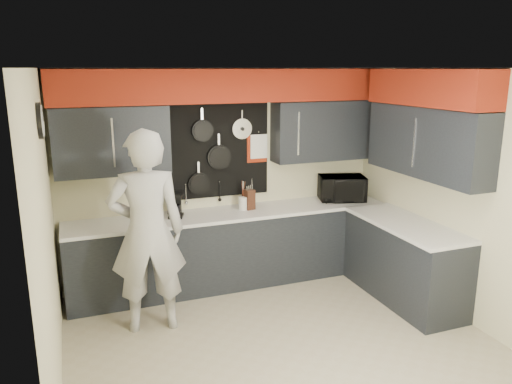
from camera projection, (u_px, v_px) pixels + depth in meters
name	position (u px, v px, depth m)	size (l,w,h in m)	color
ground	(279.00, 340.00, 4.91)	(4.00, 4.00, 0.00)	tan
back_wall_assembly	(228.00, 119.00, 5.88)	(4.00, 0.36, 2.60)	beige
right_wall_assembly	(431.00, 131.00, 5.32)	(0.36, 3.50, 2.60)	beige
left_wall_assembly	(47.00, 234.00, 3.91)	(0.05, 3.50, 2.60)	beige
base_cabinets	(280.00, 251.00, 5.99)	(3.95, 2.20, 0.92)	black
microwave	(342.00, 188.00, 6.49)	(0.58, 0.39, 0.32)	black
knife_block	(249.00, 199.00, 6.08)	(0.11, 0.11, 0.24)	#391C12
utensil_crock	(244.00, 203.00, 6.08)	(0.12, 0.12, 0.16)	silver
coffee_maker	(175.00, 204.00, 5.77)	(0.22, 0.24, 0.29)	black
person	(147.00, 232.00, 4.91)	(0.75, 0.49, 2.06)	#B7B6B4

